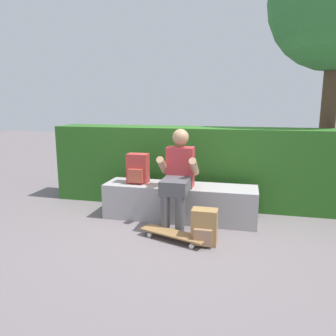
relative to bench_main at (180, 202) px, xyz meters
name	(u,v)px	position (x,y,z in m)	size (l,w,h in m)	color
ground_plane	(174,227)	(0.00, -0.33, -0.23)	(24.00, 24.00, 0.00)	slate
bench_main	(180,202)	(0.00, 0.00, 0.00)	(2.02, 0.51, 0.47)	#9F9B9C
person_skater	(178,174)	(0.02, -0.22, 0.43)	(0.49, 0.62, 1.22)	#B73338
skateboard_near_person	(173,234)	(0.07, -0.72, -0.16)	(0.82, 0.46, 0.09)	olive
backpack_on_bench	(138,169)	(-0.58, -0.01, 0.43)	(0.28, 0.23, 0.40)	#B23833
backpack_on_ground	(204,228)	(0.42, -0.74, -0.04)	(0.28, 0.23, 0.40)	#A37A47
hedge_row	(202,166)	(0.19, 0.75, 0.36)	(4.57, 0.60, 1.18)	#295F1E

